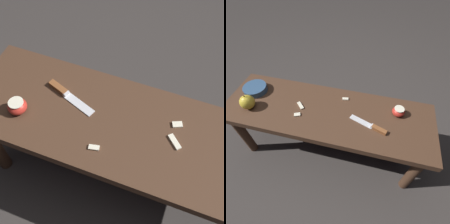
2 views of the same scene
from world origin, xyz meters
The scene contains 9 objects.
ground_plane centered at (0.00, 0.00, 0.00)m, with size 8.00×8.00×0.00m, color #383330.
wooden_bench centered at (0.00, 0.00, 0.38)m, with size 1.26×0.42×0.45m.
knife centered at (-0.29, 0.05, 0.46)m, with size 0.22×0.10×0.02m.
apple_whole centered at (0.46, 0.08, 0.49)m, with size 0.09×0.09×0.10m.
apple_cut centered at (-0.41, -0.08, 0.48)m, with size 0.07×0.07×0.05m.
apple_slice_near_knife centered at (-0.09, -0.12, 0.46)m, with size 0.04×0.03×0.01m.
apple_slice_center centered at (0.15, 0.07, 0.46)m, with size 0.04×0.04×0.01m.
apple_slice_near_bowl centered at (0.16, 0.00, 0.46)m, with size 0.06×0.06×0.01m.
bowl centered at (0.50, -0.05, 0.47)m, with size 0.15×0.15×0.04m.
Camera 2 is at (-0.23, 0.64, 1.25)m, focal length 28.00 mm.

